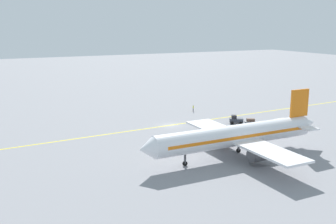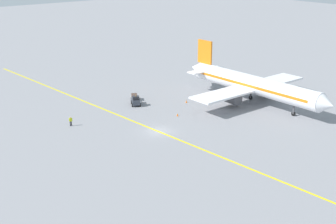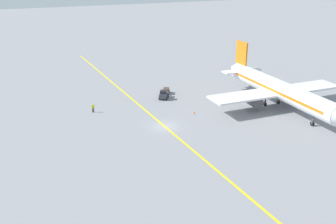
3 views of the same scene
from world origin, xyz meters
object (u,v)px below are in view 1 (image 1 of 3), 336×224
object	(u,v)px
airplane_at_gate	(237,136)
traffic_cone_mid_apron	(203,130)
ground_crew_worker	(193,108)
baggage_tug_dark	(236,120)
traffic_cone_near_nose	(241,135)
baggage_cart_trailing	(251,121)

from	to	relation	value
airplane_at_gate	traffic_cone_mid_apron	xyz separation A→B (m)	(16.52, -3.15, -3.43)
traffic_cone_mid_apron	airplane_at_gate	bearing A→B (deg)	169.20
ground_crew_worker	traffic_cone_mid_apron	xyz separation A→B (m)	(-17.58, 7.67, -0.63)
baggage_tug_dark	traffic_cone_near_nose	distance (m)	10.10
ground_crew_worker	traffic_cone_near_nose	xyz separation A→B (m)	(-24.10, 2.65, -0.63)
baggage_cart_trailing	traffic_cone_near_nose	distance (m)	10.60
airplane_at_gate	traffic_cone_near_nose	bearing A→B (deg)	-39.26
airplane_at_gate	baggage_tug_dark	world-z (taller)	airplane_at_gate
traffic_cone_near_nose	traffic_cone_mid_apron	bearing A→B (deg)	37.58
airplane_at_gate	baggage_cart_trailing	xyz separation A→B (m)	(17.07, -16.05, -2.95)
baggage_tug_dark	baggage_cart_trailing	distance (m)	3.30
baggage_cart_trailing	ground_crew_worker	distance (m)	17.81
ground_crew_worker	traffic_cone_near_nose	size ratio (longest dim) A/B	3.05
airplane_at_gate	ground_crew_worker	distance (m)	35.88
airplane_at_gate	traffic_cone_mid_apron	world-z (taller)	airplane_at_gate
traffic_cone_near_nose	ground_crew_worker	bearing A→B (deg)	-6.29
traffic_cone_mid_apron	baggage_cart_trailing	bearing A→B (deg)	-87.55
ground_crew_worker	baggage_tug_dark	bearing A→B (deg)	-171.20
baggage_tug_dark	traffic_cone_mid_apron	size ratio (longest dim) A/B	6.09
baggage_cart_trailing	airplane_at_gate	bearing A→B (deg)	136.76
baggage_tug_dark	baggage_cart_trailing	bearing A→B (deg)	-120.28
traffic_cone_near_nose	baggage_tug_dark	bearing A→B (deg)	-29.95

